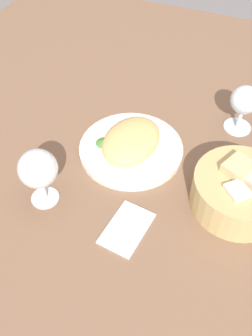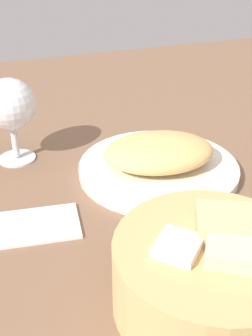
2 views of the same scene
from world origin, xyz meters
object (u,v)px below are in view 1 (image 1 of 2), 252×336
Objects in this scene: plate at (132,148)px; bread_basket at (240,191)px; folded_napkin at (127,228)px; wine_glass_near at (38,170)px; wine_glass_far at (244,103)px.

bread_basket is at bearing 76.45° from plate.
plate is at bearing 26.34° from folded_napkin.
wine_glass_near is 47.74cm from wine_glass_far.
plate is 25.55cm from bread_basket.
plate is 2.01× the size of wine_glass_far.
bread_basket is 1.60× the size of wine_glass_far.
plate reaches higher than folded_napkin.
bread_basket is 38.56cm from wine_glass_near.
wine_glass_near is at bearing -30.69° from plate.
bread_basket is at bearing 10.23° from wine_glass_far.
wine_glass_far is (-16.43, 20.60, 6.83)cm from plate.
wine_glass_near reaches higher than wine_glass_far.
folded_napkin is at bearing 18.83° from plate.
wine_glass_near is (13.12, -35.96, 4.69)cm from bread_basket.
plate is at bearing -51.44° from wine_glass_far.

